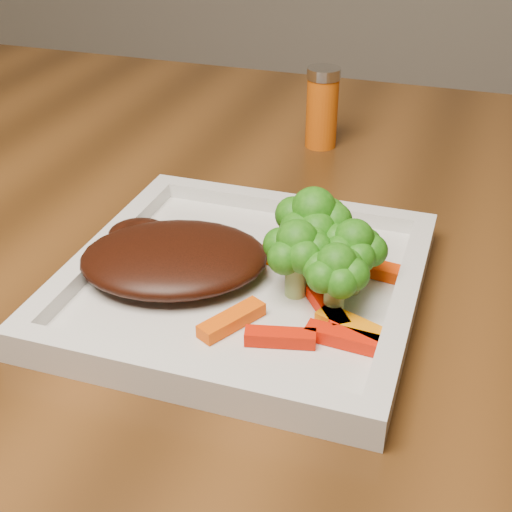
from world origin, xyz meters
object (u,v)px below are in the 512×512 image
(steak, at_px, (174,258))
(spice_shaker, at_px, (322,108))
(dining_table, at_px, (230,475))
(plate, at_px, (244,287))

(steak, bearing_deg, spice_shaker, 82.97)
(dining_table, height_order, steak, steak)
(plate, bearing_deg, steak, -171.92)
(dining_table, xyz_separation_m, steak, (0.01, -0.14, 0.40))
(dining_table, xyz_separation_m, spice_shaker, (0.05, 0.19, 0.42))
(dining_table, bearing_deg, steak, -85.10)
(dining_table, height_order, plate, plate)
(plate, xyz_separation_m, spice_shaker, (-0.02, 0.32, 0.04))
(dining_table, bearing_deg, spice_shaker, 74.51)
(steak, height_order, spice_shaker, spice_shaker)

